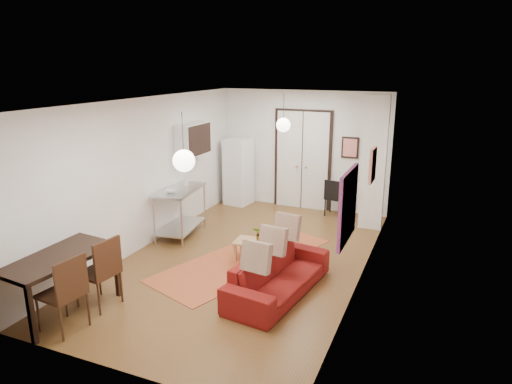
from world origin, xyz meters
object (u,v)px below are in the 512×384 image
at_px(black_side_chair, 336,193).
at_px(dining_chair_far, 67,283).
at_px(dining_table, 57,261).
at_px(sofa, 279,275).
at_px(coffee_table, 257,244).
at_px(dining_chair_near, 102,263).
at_px(fridge, 238,172).
at_px(kitchen_counter, 180,205).

bearing_deg(black_side_chair, dining_chair_far, 77.40).
bearing_deg(dining_table, black_side_chair, 65.78).
distance_m(sofa, coffee_table, 1.30).
height_order(dining_chair_near, black_side_chair, dining_chair_near).
height_order(fridge, dining_chair_far, fridge).
bearing_deg(dining_chair_near, dining_chair_far, 6.39).
relative_size(coffee_table, kitchen_counter, 0.60).
distance_m(fridge, dining_table, 5.86).
bearing_deg(sofa, dining_table, 130.07).
bearing_deg(black_side_chair, fridge, 9.47).
bearing_deg(dining_chair_near, dining_table, -34.79).
xyz_separation_m(sofa, dining_table, (-2.75, -1.73, 0.47)).
bearing_deg(kitchen_counter, fridge, 78.65).
bearing_deg(coffee_table, dining_chair_near, -124.16).
bearing_deg(sofa, kitchen_counter, 68.19).
height_order(coffee_table, kitchen_counter, kitchen_counter).
height_order(coffee_table, dining_chair_far, dining_chair_far).
relative_size(dining_chair_near, black_side_chair, 1.22).
xyz_separation_m(kitchen_counter, black_side_chair, (2.67, 2.64, -0.16)).
relative_size(dining_table, dining_chair_near, 1.55).
bearing_deg(sofa, dining_chair_far, 137.88).
height_order(sofa, dining_chair_far, dining_chair_far).
xyz_separation_m(kitchen_counter, fridge, (0.15, 2.56, 0.17)).
height_order(dining_chair_far, black_side_chair, dining_chair_far).
relative_size(fridge, dining_table, 1.01).
height_order(coffee_table, dining_chair_near, dining_chair_near).
bearing_deg(fridge, kitchen_counter, -85.35).
height_order(coffee_table, dining_table, dining_table).
relative_size(coffee_table, dining_table, 0.51).
height_order(sofa, fridge, fridge).
bearing_deg(dining_table, dining_chair_far, -30.57).
bearing_deg(kitchen_counter, black_side_chair, 36.66).
height_order(kitchen_counter, dining_table, kitchen_counter).
xyz_separation_m(fridge, black_side_chair, (2.52, 0.08, -0.32)).
xyz_separation_m(coffee_table, dining_chair_far, (-1.56, -2.99, 0.32)).
distance_m(coffee_table, dining_chair_near, 2.79).
relative_size(dining_table, dining_chair_far, 1.55).
height_order(kitchen_counter, dining_chair_near, dining_chair_near).
distance_m(dining_chair_near, dining_chair_far, 0.70).
xyz_separation_m(fridge, dining_chair_near, (0.25, -5.40, -0.21)).
bearing_deg(dining_chair_far, coffee_table, 158.92).
bearing_deg(black_side_chair, sofa, 98.68).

